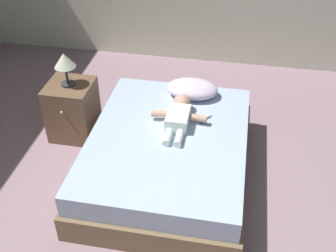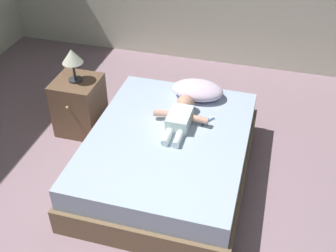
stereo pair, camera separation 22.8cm
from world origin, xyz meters
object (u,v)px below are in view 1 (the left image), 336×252
baby (179,115)px  toothbrush (206,119)px  pillow (192,89)px  nightstand (73,110)px  lamp (65,62)px  bed (168,156)px

baby → toothbrush: bearing=16.0°
pillow → nightstand: pillow is taller
pillow → lamp: bearing=-168.6°
nightstand → toothbrush: bearing=-5.8°
bed → lamp: bearing=158.0°
toothbrush → lamp: 1.36m
lamp → nightstand: bearing=-90.0°
bed → pillow: pillow is taller
bed → lamp: (-1.02, 0.41, 0.59)m
nightstand → lamp: (0.00, 0.00, 0.52)m
baby → nightstand: size_ratio=1.08×
lamp → bed: bearing=-22.0°
pillow → toothbrush: 0.40m
bed → lamp: lamp is taller
toothbrush → nightstand: nightstand is taller
bed → baby: baby is taller
pillow → nightstand: bearing=-168.6°
toothbrush → lamp: (-1.30, 0.13, 0.36)m
bed → lamp: 1.24m
bed → nightstand: bearing=158.0°
lamp → baby: bearing=-10.4°
pillow → bed: bearing=-99.8°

